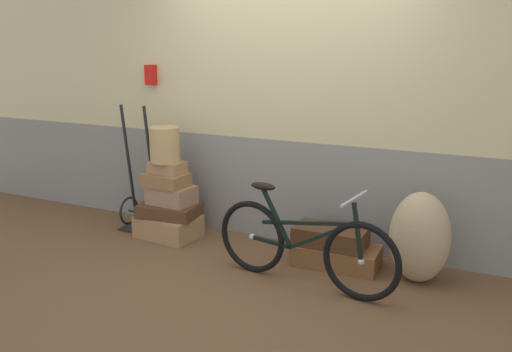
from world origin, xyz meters
The scene contains 13 objects.
ground centered at (0.00, 0.00, -0.03)m, with size 10.21×5.20×0.06m, color brown.
station_building centered at (0.01, 0.85, 1.41)m, with size 8.21×0.74×2.82m.
suitcase_0 centered at (-1.09, 0.34, 0.11)m, with size 0.58×0.42×0.21m, color #9E754C.
suitcase_1 centered at (-1.07, 0.35, 0.27)m, with size 0.56×0.39×0.12m, color #4C2D19.
suitcase_2 centered at (-1.06, 0.38, 0.42)m, with size 0.43×0.31×0.18m, color #937051.
suitcase_3 centered at (-1.11, 0.36, 0.57)m, with size 0.42×0.29×0.12m, color olive.
suitcase_4 centered at (-1.11, 0.39, 0.69)m, with size 0.33×0.23×0.11m, color #9E754C.
suitcase_5 centered at (0.62, 0.39, 0.09)m, with size 0.72×0.38×0.18m, color brown.
suitcase_6 centered at (0.57, 0.38, 0.26)m, with size 0.61×0.33×0.16m, color #4C2D19.
wicker_basket centered at (-1.11, 0.37, 0.92)m, with size 0.29×0.29×0.34m, color tan.
luggage_trolley centered at (-1.51, 0.46, 0.30)m, with size 0.36×0.37×1.27m.
burlap_sack centered at (1.30, 0.37, 0.37)m, with size 0.47×0.40×0.74m, color tan.
bicycle centered at (0.49, -0.10, 0.33)m, with size 1.57×0.46×0.79m.
Camera 1 is at (1.88, -3.80, 1.87)m, focal length 37.69 mm.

